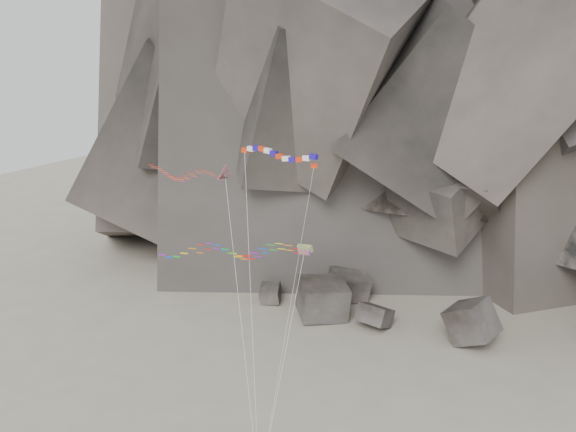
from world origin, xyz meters
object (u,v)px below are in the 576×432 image
at_px(pennant_kite, 303,231).
at_px(delta_kite, 182,173).
at_px(parafoil_kite, 226,250).
at_px(banner_kite, 277,157).

bearing_deg(pennant_kite, delta_kite, 145.52).
bearing_deg(delta_kite, parafoil_kite, -8.10).
relative_size(banner_kite, parafoil_kite, 1.36).
relative_size(banner_kite, pennant_kite, 1.04).
xyz_separation_m(delta_kite, pennant_kite, (12.09, -1.09, -3.78)).
xyz_separation_m(parafoil_kite, pennant_kite, (6.01, 2.24, 1.75)).
bearing_deg(banner_kite, pennant_kite, -22.86).
bearing_deg(pennant_kite, parafoil_kite, 171.13).
height_order(banner_kite, pennant_kite, banner_kite).
bearing_deg(pennant_kite, banner_kite, 116.00).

